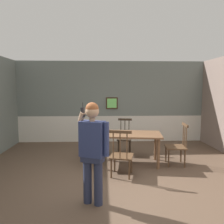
% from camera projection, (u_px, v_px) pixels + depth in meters
% --- Properties ---
extents(ground_plane, '(7.71, 7.71, 0.00)m').
position_uv_depth(ground_plane, '(117.00, 183.00, 4.33)').
color(ground_plane, brown).
extents(room_back_partition, '(6.64, 0.17, 2.84)m').
position_uv_depth(room_back_partition, '(111.00, 103.00, 7.66)').
color(room_back_partition, slate).
rests_on(room_back_partition, ground_plane).
extents(dining_table, '(1.98, 1.11, 0.77)m').
position_uv_depth(dining_table, '(123.00, 137.00, 5.44)').
color(dining_table, brown).
rests_on(dining_table, ground_plane).
extents(chair_near_window, '(0.53, 0.53, 1.04)m').
position_uv_depth(chair_near_window, '(177.00, 146.00, 5.34)').
color(chair_near_window, '#513823').
rests_on(chair_near_window, ground_plane).
extents(chair_by_doorway, '(0.46, 0.46, 1.01)m').
position_uv_depth(chair_by_doorway, '(124.00, 138.00, 6.28)').
color(chair_by_doorway, '#2D2319').
rests_on(chair_by_doorway, ground_plane).
extents(chair_at_table_head, '(0.58, 0.58, 1.04)m').
position_uv_depth(chair_at_table_head, '(121.00, 155.00, 4.65)').
color(chair_at_table_head, '#513823').
rests_on(chair_at_table_head, ground_plane).
extents(person_figure, '(0.52, 0.35, 1.68)m').
position_uv_depth(person_figure, '(93.00, 147.00, 3.47)').
color(person_figure, '#282E49').
rests_on(person_figure, ground_plane).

